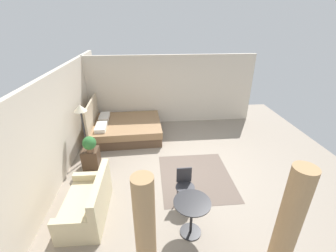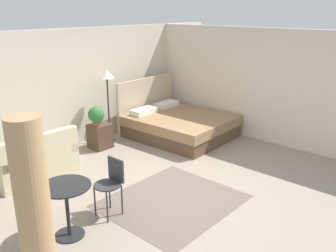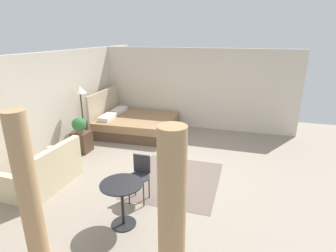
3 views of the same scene
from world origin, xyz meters
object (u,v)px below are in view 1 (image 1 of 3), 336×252
at_px(balcony_table, 192,212).
at_px(cafe_chair_near_window, 185,183).
at_px(bed, 125,128).
at_px(floor_lamp, 81,113).
at_px(nightstand, 91,158).
at_px(couch, 88,204).
at_px(potted_plant, 89,144).

height_order(balcony_table, cafe_chair_near_window, cafe_chair_near_window).
xyz_separation_m(bed, floor_lamp, (-1.29, 0.95, 1.11)).
distance_m(balcony_table, cafe_chair_near_window, 0.76).
height_order(nightstand, floor_lamp, floor_lamp).
xyz_separation_m(couch, potted_plant, (1.60, 0.26, 0.48)).
relative_size(couch, nightstand, 2.70).
bearing_deg(couch, potted_plant, 9.13).
xyz_separation_m(bed, potted_plant, (-1.81, 0.72, 0.48)).
bearing_deg(floor_lamp, bed, -36.53).
relative_size(bed, balcony_table, 3.07).
distance_m(bed, balcony_table, 4.30).
distance_m(potted_plant, balcony_table, 3.15).
distance_m(couch, cafe_chair_near_window, 1.98).
bearing_deg(floor_lamp, balcony_table, -137.95).
relative_size(balcony_table, cafe_chair_near_window, 0.88).
relative_size(floor_lamp, balcony_table, 2.19).
bearing_deg(floor_lamp, potted_plant, -155.71).
bearing_deg(couch, cafe_chair_near_window, -85.59).
height_order(floor_lamp, balcony_table, floor_lamp).
height_order(potted_plant, floor_lamp, floor_lamp).
height_order(bed, potted_plant, bed).
xyz_separation_m(floor_lamp, cafe_chair_near_window, (-1.97, -2.46, -0.86)).
relative_size(nightstand, potted_plant, 1.26).
relative_size(bed, nightstand, 4.30).
bearing_deg(potted_plant, bed, -21.68).
height_order(couch, balcony_table, couch).
height_order(floor_lamp, cafe_chair_near_window, floor_lamp).
bearing_deg(floor_lamp, nightstand, -155.73).
distance_m(floor_lamp, balcony_table, 3.78).
relative_size(bed, potted_plant, 5.40).
xyz_separation_m(nightstand, cafe_chair_near_window, (-1.55, -2.27, 0.27)).
bearing_deg(cafe_chair_near_window, floor_lamp, 51.23).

